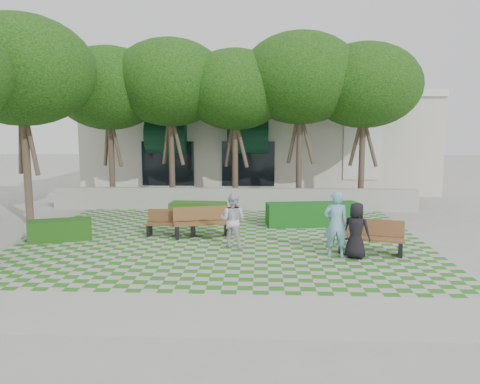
{
  "coord_description": "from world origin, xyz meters",
  "views": [
    {
      "loc": [
        1.17,
        -12.86,
        3.41
      ],
      "look_at": [
        0.5,
        1.5,
        1.4
      ],
      "focal_mm": 35.0,
      "sensor_mm": 36.0,
      "label": 1
    }
  ],
  "objects_px": {
    "hedge_midleft": "(198,212)",
    "hedge_west": "(61,230)",
    "hedge_midright": "(299,215)",
    "person_dark": "(356,230)",
    "bench_mid": "(202,222)",
    "bench_west": "(171,223)",
    "person_white": "(233,220)",
    "hedge_east": "(328,213)",
    "bench_east": "(371,238)",
    "person_blue": "(336,224)"
  },
  "relations": [
    {
      "from": "bench_east",
      "to": "hedge_midright",
      "type": "height_order",
      "value": "bench_east"
    },
    {
      "from": "bench_east",
      "to": "person_white",
      "type": "bearing_deg",
      "value": -173.56
    },
    {
      "from": "person_white",
      "to": "hedge_midleft",
      "type": "bearing_deg",
      "value": -49.99
    },
    {
      "from": "person_dark",
      "to": "bench_east",
      "type": "bearing_deg",
      "value": -109.31
    },
    {
      "from": "hedge_west",
      "to": "person_blue",
      "type": "distance_m",
      "value": 8.17
    },
    {
      "from": "person_blue",
      "to": "person_white",
      "type": "bearing_deg",
      "value": -14.18
    },
    {
      "from": "bench_mid",
      "to": "hedge_west",
      "type": "bearing_deg",
      "value": 174.6
    },
    {
      "from": "hedge_midleft",
      "to": "person_white",
      "type": "height_order",
      "value": "person_white"
    },
    {
      "from": "hedge_midleft",
      "to": "person_white",
      "type": "bearing_deg",
      "value": -67.5
    },
    {
      "from": "person_blue",
      "to": "hedge_midright",
      "type": "bearing_deg",
      "value": -76.71
    },
    {
      "from": "hedge_midleft",
      "to": "person_blue",
      "type": "bearing_deg",
      "value": -46.63
    },
    {
      "from": "hedge_east",
      "to": "hedge_west",
      "type": "xyz_separation_m",
      "value": [
        -8.43,
        -2.9,
        -0.06
      ]
    },
    {
      "from": "hedge_west",
      "to": "person_white",
      "type": "relative_size",
      "value": 1.15
    },
    {
      "from": "hedge_midright",
      "to": "bench_mid",
      "type": "bearing_deg",
      "value": -150.94
    },
    {
      "from": "bench_west",
      "to": "hedge_west",
      "type": "bearing_deg",
      "value": -165.59
    },
    {
      "from": "hedge_midleft",
      "to": "hedge_west",
      "type": "xyz_separation_m",
      "value": [
        -3.78,
        -3.0,
        -0.04
      ]
    },
    {
      "from": "hedge_west",
      "to": "hedge_midright",
      "type": "bearing_deg",
      "value": 18.44
    },
    {
      "from": "bench_west",
      "to": "person_white",
      "type": "height_order",
      "value": "person_white"
    },
    {
      "from": "person_blue",
      "to": "bench_east",
      "type": "bearing_deg",
      "value": -153.48
    },
    {
      "from": "hedge_midright",
      "to": "hedge_west",
      "type": "relative_size",
      "value": 1.25
    },
    {
      "from": "bench_east",
      "to": "hedge_midright",
      "type": "bearing_deg",
      "value": 128.95
    },
    {
      "from": "hedge_midleft",
      "to": "person_blue",
      "type": "relative_size",
      "value": 1.14
    },
    {
      "from": "hedge_east",
      "to": "person_blue",
      "type": "xyz_separation_m",
      "value": [
        -0.42,
        -4.38,
        0.51
      ]
    },
    {
      "from": "bench_east",
      "to": "hedge_midleft",
      "type": "distance_m",
      "value": 6.63
    },
    {
      "from": "hedge_midleft",
      "to": "hedge_west",
      "type": "relative_size",
      "value": 1.12
    },
    {
      "from": "hedge_east",
      "to": "bench_east",
      "type": "bearing_deg",
      "value": -81.51
    },
    {
      "from": "hedge_east",
      "to": "person_blue",
      "type": "bearing_deg",
      "value": -95.46
    },
    {
      "from": "hedge_midright",
      "to": "hedge_west",
      "type": "distance_m",
      "value": 7.78
    },
    {
      "from": "bench_east",
      "to": "person_blue",
      "type": "height_order",
      "value": "person_blue"
    },
    {
      "from": "bench_east",
      "to": "bench_mid",
      "type": "distance_m",
      "value": 5.13
    },
    {
      "from": "hedge_midright",
      "to": "bench_west",
      "type": "bearing_deg",
      "value": -157.68
    },
    {
      "from": "person_white",
      "to": "bench_mid",
      "type": "bearing_deg",
      "value": -32.87
    },
    {
      "from": "bench_mid",
      "to": "person_dark",
      "type": "distance_m",
      "value": 4.88
    },
    {
      "from": "hedge_midleft",
      "to": "hedge_east",
      "type": "bearing_deg",
      "value": -1.26
    },
    {
      "from": "hedge_east",
      "to": "hedge_midright",
      "type": "bearing_deg",
      "value": -157.53
    },
    {
      "from": "hedge_east",
      "to": "hedge_midleft",
      "type": "height_order",
      "value": "hedge_east"
    },
    {
      "from": "hedge_west",
      "to": "bench_mid",
      "type": "bearing_deg",
      "value": 9.42
    },
    {
      "from": "bench_west",
      "to": "hedge_west",
      "type": "distance_m",
      "value": 3.33
    },
    {
      "from": "hedge_east",
      "to": "hedge_west",
      "type": "height_order",
      "value": "hedge_east"
    },
    {
      "from": "bench_west",
      "to": "person_dark",
      "type": "height_order",
      "value": "person_dark"
    },
    {
      "from": "hedge_east",
      "to": "hedge_midright",
      "type": "height_order",
      "value": "hedge_midright"
    },
    {
      "from": "hedge_east",
      "to": "hedge_midleft",
      "type": "bearing_deg",
      "value": 178.74
    },
    {
      "from": "bench_mid",
      "to": "hedge_midleft",
      "type": "xyz_separation_m",
      "value": [
        -0.43,
        2.3,
        -0.09
      ]
    },
    {
      "from": "bench_mid",
      "to": "hedge_east",
      "type": "height_order",
      "value": "bench_mid"
    },
    {
      "from": "bench_east",
      "to": "bench_mid",
      "type": "bearing_deg",
      "value": 173.8
    },
    {
      "from": "hedge_east",
      "to": "person_blue",
      "type": "height_order",
      "value": "person_blue"
    },
    {
      "from": "hedge_midright",
      "to": "person_dark",
      "type": "relative_size",
      "value": 1.51
    },
    {
      "from": "hedge_west",
      "to": "person_dark",
      "type": "distance_m",
      "value": 8.68
    },
    {
      "from": "bench_east",
      "to": "bench_west",
      "type": "distance_m",
      "value": 6.07
    },
    {
      "from": "hedge_midleft",
      "to": "person_blue",
      "type": "xyz_separation_m",
      "value": [
        4.23,
        -4.48,
        0.53
      ]
    }
  ]
}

